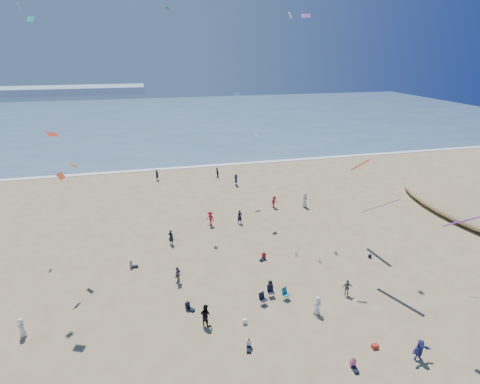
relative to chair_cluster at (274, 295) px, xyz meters
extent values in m
plane|color=tan|center=(-4.53, -6.86, -0.50)|extent=(220.00, 220.00, 0.00)
cube|color=#476B84|center=(-4.53, 88.14, -0.47)|extent=(220.00, 100.00, 0.06)
cube|color=white|center=(-4.53, 38.14, -0.46)|extent=(220.00, 1.20, 0.08)
cube|color=#7A8EA8|center=(-64.53, 163.14, 1.10)|extent=(110.00, 20.00, 3.20)
ellipsoid|color=tan|center=(29.47, 11.14, 0.16)|extent=(10.00, 22.00, 2.20)
imported|color=silver|center=(9.97, 17.30, 0.47)|extent=(0.75, 1.03, 1.94)
imported|color=#AF1924|center=(-2.70, 14.90, 0.35)|extent=(1.20, 1.24, 1.70)
imported|color=black|center=(0.72, 14.56, 0.31)|extent=(0.63, 0.45, 1.63)
imported|color=black|center=(-8.09, 32.56, 0.36)|extent=(0.73, 0.74, 1.72)
imported|color=white|center=(2.71, -2.37, 0.26)|extent=(0.81, 0.59, 1.52)
imported|color=white|center=(-18.57, 0.36, 0.23)|extent=(0.79, 0.86, 1.47)
imported|color=black|center=(-5.80, -1.56, 0.38)|extent=(1.08, 1.07, 1.76)
imported|color=black|center=(1.19, 31.93, 0.25)|extent=(0.89, 0.93, 1.51)
imported|color=#343B8F|center=(7.24, -8.18, 0.28)|extent=(1.48, 0.59, 1.56)
imported|color=black|center=(-7.41, 11.41, 0.30)|extent=(0.70, 0.63, 1.61)
imported|color=#A61720|center=(6.08, 18.02, 0.28)|extent=(1.16, 1.04, 1.56)
imported|color=#2F5382|center=(3.26, 27.42, 0.37)|extent=(0.77, 1.68, 1.75)
imported|color=slate|center=(-7.31, 4.25, 0.31)|extent=(0.84, 1.01, 1.61)
imported|color=slate|center=(6.10, -0.77, 0.22)|extent=(0.91, 0.56, 1.44)
cube|color=white|center=(-2.97, -2.15, -0.30)|extent=(0.35, 0.20, 0.40)
cube|color=black|center=(0.39, 2.04, -0.31)|extent=(0.30, 0.22, 0.38)
cube|color=red|center=(5.06, -6.60, -0.35)|extent=(0.45, 0.30, 0.30)
cube|color=black|center=(11.24, 4.04, -0.33)|extent=(0.28, 0.18, 0.34)
cube|color=#7F2D90|center=(5.41, 9.51, 21.28)|extent=(0.87, 0.66, 0.34)
cube|color=white|center=(3.23, 16.35, 9.35)|extent=(0.62, 0.64, 0.50)
cube|color=#20DCE7|center=(-16.85, 10.87, 20.74)|extent=(0.60, 0.62, 0.37)
cube|color=white|center=(6.91, 17.39, 21.96)|extent=(0.50, 0.77, 0.60)
cube|color=orange|center=(-15.30, 9.88, 9.08)|extent=(0.70, 0.80, 0.43)
cube|color=green|center=(-4.95, 32.26, 23.67)|extent=(0.50, 0.40, 0.37)
cube|color=#FF3C28|center=(-15.45, 5.17, 12.83)|extent=(0.94, 0.76, 0.40)
cube|color=#EC572C|center=(-16.04, 7.93, 8.82)|extent=(0.60, 0.83, 0.52)
cube|color=#F4B017|center=(-20.16, 21.12, 22.58)|extent=(0.31, 0.55, 0.55)
cube|color=#2B8DE3|center=(2.82, 24.60, 13.06)|extent=(0.69, 0.23, 0.40)
cube|color=#61279C|center=(9.37, 1.02, 6.43)|extent=(0.35, 3.14, 2.21)
cube|color=#E45018|center=(11.58, 8.22, 7.69)|extent=(0.35, 2.64, 1.87)
cube|color=#69228A|center=(10.39, -6.94, 8.82)|extent=(0.35, 3.30, 2.33)
camera|label=1|loc=(-8.63, -23.86, 18.59)|focal=28.00mm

